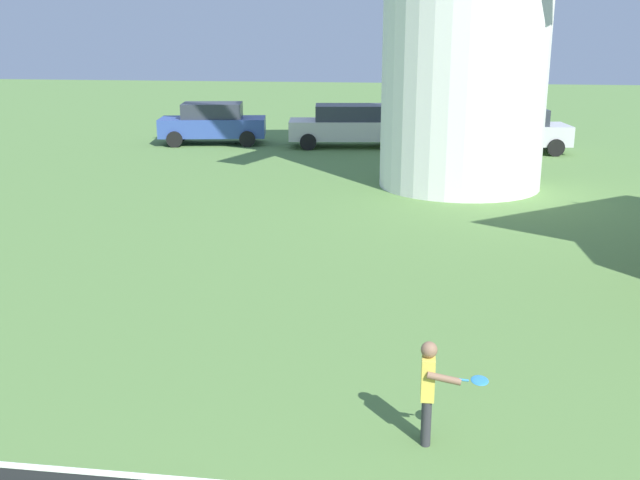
{
  "coord_description": "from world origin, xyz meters",
  "views": [
    {
      "loc": [
        1.09,
        -3.09,
        4.25
      ],
      "look_at": [
        0.15,
        3.64,
        2.32
      ],
      "focal_mm": 41.81,
      "sensor_mm": 36.0,
      "label": 1
    }
  ],
  "objects_px": {
    "parked_car_silver": "(513,130)",
    "parked_car_cream": "(349,125)",
    "player_far": "(430,386)",
    "parked_car_blue": "(213,123)"
  },
  "relations": [
    {
      "from": "parked_car_silver",
      "to": "parked_car_cream",
      "type": "bearing_deg",
      "value": 174.9
    },
    {
      "from": "player_far",
      "to": "parked_car_blue",
      "type": "height_order",
      "value": "parked_car_blue"
    },
    {
      "from": "parked_car_cream",
      "to": "parked_car_silver",
      "type": "height_order",
      "value": "same"
    },
    {
      "from": "parked_car_blue",
      "to": "parked_car_silver",
      "type": "distance_m",
      "value": 11.18
    },
    {
      "from": "parked_car_blue",
      "to": "parked_car_cream",
      "type": "distance_m",
      "value": 5.25
    },
    {
      "from": "parked_car_blue",
      "to": "parked_car_silver",
      "type": "relative_size",
      "value": 1.04
    },
    {
      "from": "parked_car_silver",
      "to": "parked_car_blue",
      "type": "bearing_deg",
      "value": 177.28
    },
    {
      "from": "player_far",
      "to": "parked_car_cream",
      "type": "xyz_separation_m",
      "value": [
        -2.96,
        20.65,
        0.16
      ]
    },
    {
      "from": "player_far",
      "to": "parked_car_cream",
      "type": "bearing_deg",
      "value": 98.17
    },
    {
      "from": "player_far",
      "to": "parked_car_silver",
      "type": "xyz_separation_m",
      "value": [
        2.95,
        20.12,
        0.15
      ]
    }
  ]
}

